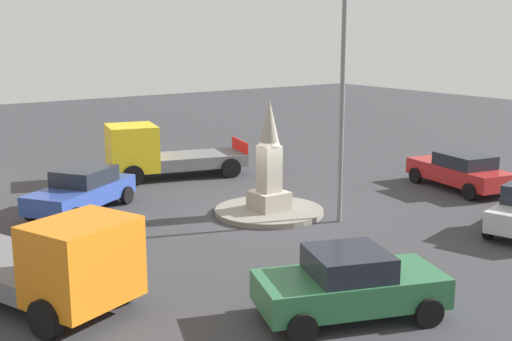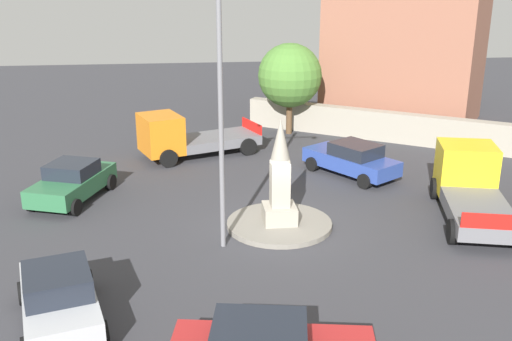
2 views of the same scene
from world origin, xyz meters
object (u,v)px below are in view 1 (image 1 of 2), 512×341
(monument, at_px, (269,164))
(car_green_approaching, at_px, (350,284))
(truck_yellow_waiting, at_px, (158,153))
(car_red_far_side, at_px, (460,171))
(truck_orange_parked_right, at_px, (48,264))
(streetlamp, at_px, (343,63))
(car_blue_passing, at_px, (82,190))

(monument, relative_size, car_green_approaching, 0.85)
(car_green_approaching, relative_size, truck_yellow_waiting, 0.73)
(car_red_far_side, distance_m, truck_orange_parked_right, 16.98)
(monument, height_order, streetlamp, streetlamp)
(truck_orange_parked_right, bearing_deg, car_blue_passing, 153.89)
(monument, relative_size, car_red_far_side, 0.80)
(monument, relative_size, truck_yellow_waiting, 0.62)
(car_blue_passing, relative_size, truck_orange_parked_right, 0.75)
(car_blue_passing, xyz_separation_m, truck_orange_parked_right, (7.29, -3.58, 0.25))
(car_blue_passing, relative_size, truck_yellow_waiting, 0.75)
(streetlamp, relative_size, car_green_approaching, 1.98)
(car_green_approaching, bearing_deg, truck_yellow_waiting, 168.67)
(monument, bearing_deg, car_green_approaching, -24.52)
(monument, xyz_separation_m, streetlamp, (2.07, 1.33, 3.40))
(streetlamp, distance_m, car_blue_passing, 9.84)
(streetlamp, height_order, truck_orange_parked_right, streetlamp)
(monument, bearing_deg, truck_yellow_waiting, -175.91)
(car_green_approaching, bearing_deg, streetlamp, 139.21)
(car_blue_passing, distance_m, truck_orange_parked_right, 8.13)
(car_green_approaching, height_order, truck_orange_parked_right, truck_orange_parked_right)
(monument, height_order, truck_yellow_waiting, monument)
(car_green_approaching, relative_size, car_blue_passing, 0.97)
(car_blue_passing, xyz_separation_m, truck_yellow_waiting, (-3.22, 4.56, 0.31))
(streetlamp, height_order, car_red_far_side, streetlamp)
(car_red_far_side, height_order, car_green_approaching, car_green_approaching)
(car_green_approaching, bearing_deg, car_red_far_side, 117.71)
(streetlamp, xyz_separation_m, car_red_far_side, (-0.57, 6.91, -4.40))
(streetlamp, height_order, truck_yellow_waiting, streetlamp)
(streetlamp, bearing_deg, car_blue_passing, -133.41)
(monument, relative_size, truck_orange_parked_right, 0.62)
(car_green_approaching, bearing_deg, truck_orange_parked_right, -130.16)
(streetlamp, distance_m, car_green_approaching, 8.59)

